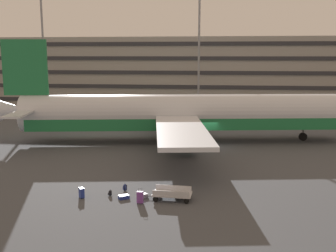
{
  "coord_description": "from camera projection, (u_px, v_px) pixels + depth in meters",
  "views": [
    {
      "loc": [
        0.77,
        -42.61,
        9.63
      ],
      "look_at": [
        -3.53,
        -4.86,
        3.0
      ],
      "focal_mm": 43.5,
      "sensor_mm": 36.0,
      "label": 1
    }
  ],
  "objects": [
    {
      "name": "light_mast_far_left",
      "position": [
        43.0,
        40.0,
        71.86
      ],
      "size": [
        1.8,
        0.5,
        21.25
      ],
      "color": "gray",
      "rests_on": "ground_plane"
    },
    {
      "name": "ground_plane",
      "position": [
        206.0,
        146.0,
        43.45
      ],
      "size": [
        600.0,
        600.0,
        0.0
      ],
      "primitive_type": "plane",
      "color": "#424449"
    },
    {
      "name": "airliner",
      "position": [
        181.0,
        114.0,
        45.42
      ],
      "size": [
        42.31,
        34.33,
        11.3
      ],
      "color": "silver",
      "rests_on": "ground_plane"
    },
    {
      "name": "light_mast_left",
      "position": [
        199.0,
        29.0,
        68.49
      ],
      "size": [
        1.8,
        0.5,
        24.46
      ],
      "color": "gray",
      "rests_on": "ground_plane"
    },
    {
      "name": "terminal_structure",
      "position": [
        211.0,
        71.0,
        84.22
      ],
      "size": [
        123.83,
        21.78,
        12.96
      ],
      "color": "gray",
      "rests_on": "ground_plane"
    },
    {
      "name": "suitcase_teal",
      "position": [
        140.0,
        197.0,
        26.69
      ],
      "size": [
        0.43,
        0.28,
        1.05
      ],
      "color": "#72388C",
      "rests_on": "ground_plane"
    },
    {
      "name": "suitcase_black",
      "position": [
        143.0,
        196.0,
        27.82
      ],
      "size": [
        0.69,
        0.7,
        0.28
      ],
      "color": "gray",
      "rests_on": "ground_plane"
    },
    {
      "name": "backpack_large",
      "position": [
        125.0,
        188.0,
        29.2
      ],
      "size": [
        0.4,
        0.38,
        0.56
      ],
      "color": "navy",
      "rests_on": "ground_plane"
    },
    {
      "name": "suitcase_red",
      "position": [
        82.0,
        193.0,
        27.71
      ],
      "size": [
        0.47,
        0.49,
        0.85
      ],
      "color": "navy",
      "rests_on": "ground_plane"
    },
    {
      "name": "backpack_upright",
      "position": [
        110.0,
        193.0,
        28.2
      ],
      "size": [
        0.29,
        0.39,
        0.46
      ],
      "color": "black",
      "rests_on": "ground_plane"
    },
    {
      "name": "baggage_cart",
      "position": [
        172.0,
        194.0,
        27.36
      ],
      "size": [
        3.33,
        1.42,
        0.82
      ],
      "color": "#B7B7BC",
      "rests_on": "ground_plane"
    },
    {
      "name": "suitcase_orange",
      "position": [
        124.0,
        197.0,
        27.63
      ],
      "size": [
        0.81,
        0.74,
        0.25
      ],
      "color": "navy",
      "rests_on": "ground_plane"
    }
  ]
}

